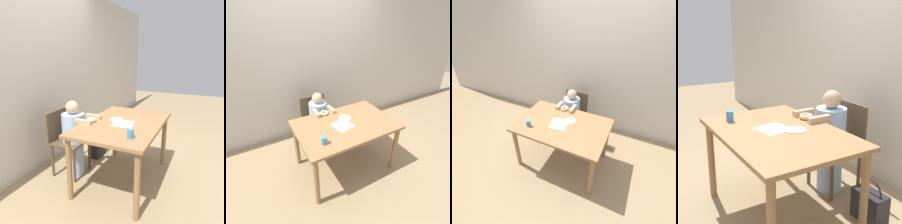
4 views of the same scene
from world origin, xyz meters
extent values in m
plane|color=#997F5B|center=(0.00, 0.00, 0.00)|extent=(12.00, 12.00, 0.00)
cube|color=beige|center=(0.00, 1.19, 1.25)|extent=(8.00, 0.05, 2.50)
cube|color=olive|center=(0.00, 0.00, 0.73)|extent=(1.29, 0.86, 0.03)
cylinder|color=olive|center=(-0.59, -0.37, 0.36)|extent=(0.06, 0.06, 0.71)
cylinder|color=olive|center=(0.59, -0.37, 0.36)|extent=(0.06, 0.06, 0.71)
cylinder|color=olive|center=(-0.59, 0.37, 0.36)|extent=(0.06, 0.06, 0.71)
cylinder|color=olive|center=(0.59, 0.37, 0.36)|extent=(0.06, 0.06, 0.71)
cube|color=brown|center=(-0.13, 0.67, 0.44)|extent=(0.42, 0.39, 0.03)
cube|color=brown|center=(-0.13, 0.85, 0.64)|extent=(0.42, 0.02, 0.38)
cylinder|color=brown|center=(-0.31, 0.51, 0.22)|extent=(0.04, 0.04, 0.43)
cylinder|color=brown|center=(0.05, 0.51, 0.22)|extent=(0.04, 0.04, 0.43)
cylinder|color=brown|center=(-0.31, 0.83, 0.22)|extent=(0.04, 0.04, 0.43)
cylinder|color=brown|center=(0.05, 0.83, 0.22)|extent=(0.04, 0.04, 0.43)
cylinder|color=#99BCE0|center=(-0.13, 0.62, 0.23)|extent=(0.24, 0.24, 0.46)
cylinder|color=#99BCE0|center=(-0.13, 0.62, 0.63)|extent=(0.28, 0.28, 0.36)
sphere|color=tan|center=(-0.13, 0.62, 0.89)|extent=(0.16, 0.16, 0.16)
cube|color=tan|center=(-0.25, 0.40, 0.77)|extent=(0.05, 0.21, 0.05)
cube|color=tan|center=(-0.01, 0.40, 0.77)|extent=(0.05, 0.21, 0.05)
torus|color=tan|center=(-0.14, 0.35, 0.77)|extent=(0.12, 0.12, 0.04)
torus|color=white|center=(-0.14, 0.35, 0.78)|extent=(0.11, 0.11, 0.02)
cube|color=white|center=(-0.05, -0.02, 0.75)|extent=(0.27, 0.27, 0.00)
cube|color=#232328|center=(0.44, 0.59, 0.13)|extent=(0.29, 0.15, 0.26)
torus|color=#232328|center=(0.44, 0.59, 0.26)|extent=(0.23, 0.02, 0.23)
cylinder|color=teal|center=(-0.41, -0.24, 0.79)|extent=(0.06, 0.06, 0.09)
cylinder|color=silver|center=(0.07, 0.12, 0.75)|extent=(0.16, 0.16, 0.01)
camera|label=1|loc=(-2.25, -0.89, 1.56)|focal=35.00mm
camera|label=2|loc=(-1.01, -1.63, 2.01)|focal=28.00mm
camera|label=3|loc=(0.87, -1.74, 2.31)|focal=28.00mm
camera|label=4|loc=(2.00, -1.09, 1.55)|focal=50.00mm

